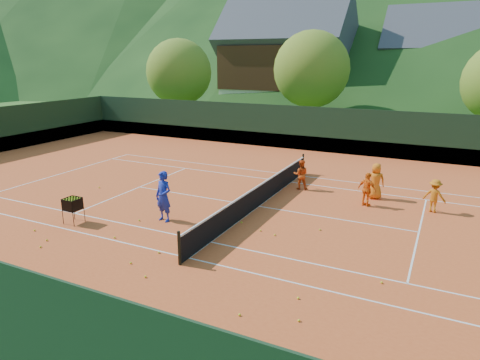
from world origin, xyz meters
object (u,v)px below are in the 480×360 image
at_px(student_b, 367,190).
at_px(student_d, 434,196).
at_px(coach, 164,196).
at_px(student_c, 376,181).
at_px(tennis_net, 259,195).
at_px(student_a, 301,175).
at_px(chalet_mid, 447,69).
at_px(ball_hopper, 73,205).
at_px(chalet_left, 286,62).

height_order(student_b, student_d, student_b).
bearing_deg(coach, student_c, 51.75).
bearing_deg(student_d, student_b, 22.38).
bearing_deg(tennis_net, student_d, 20.78).
bearing_deg(student_d, student_a, 5.87).
height_order(student_a, chalet_mid, chalet_mid).
xyz_separation_m(student_b, ball_hopper, (-9.71, -6.97, 0.01)).
bearing_deg(ball_hopper, chalet_left, 97.20).
xyz_separation_m(student_a, ball_hopper, (-6.39, -8.10, 0.03)).
xyz_separation_m(tennis_net, chalet_left, (-10.00, 30.00, 5.13)).
height_order(student_a, student_c, student_c).
height_order(student_c, tennis_net, student_c).
distance_m(coach, tennis_net, 4.12).
bearing_deg(chalet_left, student_d, -58.64).
bearing_deg(tennis_net, chalet_mid, 79.99).
height_order(student_a, student_d, student_a).
relative_size(coach, ball_hopper, 1.98).
relative_size(student_b, chalet_left, 0.11).
bearing_deg(student_c, chalet_mid, -111.75).
bearing_deg(student_a, coach, 44.12).
bearing_deg(student_b, ball_hopper, 59.46).
distance_m(student_c, tennis_net, 5.40).
distance_m(student_a, ball_hopper, 10.32).
xyz_separation_m(student_a, chalet_mid, (5.20, 30.79, 4.25)).
relative_size(tennis_net, chalet_mid, 0.95).
height_order(student_c, chalet_mid, chalet_mid).
bearing_deg(student_a, student_c, 163.80).
xyz_separation_m(coach, chalet_left, (-7.39, 33.15, 4.63)).
height_order(student_d, chalet_mid, chalet_mid).
xyz_separation_m(coach, ball_hopper, (-2.98, -1.73, -0.24)).
bearing_deg(ball_hopper, coach, 30.19).
relative_size(coach, chalet_left, 0.14).
distance_m(student_a, chalet_mid, 31.51).
bearing_deg(chalet_mid, ball_hopper, -106.60).
distance_m(tennis_net, ball_hopper, 7.43).
xyz_separation_m(student_b, tennis_net, (-4.11, -2.08, -0.23)).
height_order(student_b, ball_hopper, student_b).
relative_size(student_c, chalet_mid, 0.13).
bearing_deg(student_c, student_b, 64.59).
distance_m(student_b, chalet_left, 31.66).
distance_m(coach, chalet_left, 34.28).
distance_m(coach, student_c, 9.43).
height_order(tennis_net, ball_hopper, tennis_net).
relative_size(tennis_net, ball_hopper, 12.07).
relative_size(coach, student_b, 1.35).
height_order(tennis_net, chalet_left, chalet_left).
bearing_deg(coach, student_d, 39.98).
distance_m(student_b, student_d, 2.66).
relative_size(coach, student_d, 1.43).
bearing_deg(coach, student_b, 46.46).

